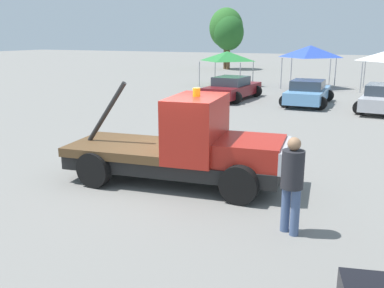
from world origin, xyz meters
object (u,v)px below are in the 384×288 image
Objects in this scene: parked_car_skyblue at (308,93)px; tree_right at (226,28)px; person_near_truck at (292,179)px; parked_car_silver at (384,98)px; tree_center at (229,33)px; canopy_tent_blue at (310,51)px; canopy_tent_green at (227,56)px; parked_car_maroon at (232,88)px; tow_truck at (187,147)px.

parked_car_skyblue is 0.69× the size of tree_right.
person_near_truck is 0.28× the size of tree_right.
tree_center is at bearing 39.97° from parked_car_silver.
parked_car_skyblue is 8.29m from canopy_tent_blue.
canopy_tent_blue is at bearing -50.90° from tree_center.
canopy_tent_green is (-10.90, 7.43, 1.50)m from parked_car_silver.
parked_car_maroon is at bearing -128.69° from person_near_truck.
tree_right is at bearing -129.70° from person_near_truck.
person_near_truck reaches higher than parked_car_silver.
parked_car_skyblue is at bearing -60.16° from tree_center.
tree_center is at bearing 28.88° from parked_car_skyblue.
person_near_truck reaches higher than parked_car_maroon.
canopy_tent_blue is (3.03, 7.77, 1.89)m from parked_car_maroon.
tow_truck is 1.17× the size of parked_car_maroon.
canopy_tent_green is at bearing 26.41° from parked_car_maroon.
parked_car_maroon is 8.15m from parked_car_silver.
person_near_truck is at bearing -67.15° from canopy_tent_green.
canopy_tent_blue is 17.53m from tree_center.
tree_center reaches higher than canopy_tent_blue.
tow_truck is 3.05× the size of person_near_truck.
canopy_tent_blue is at bearing -142.64° from person_near_truck.
parked_car_silver is (3.76, -0.54, 0.00)m from parked_car_skyblue.
parked_car_silver is 1.56× the size of canopy_tent_green.
tree_right is (-11.55, 14.20, 1.87)m from canopy_tent_blue.
person_near_truck is 0.57× the size of canopy_tent_blue.
tree_center is at bearing -130.06° from person_near_truck.
canopy_tent_blue is (-0.82, 22.12, 1.60)m from tow_truck.
tree_center reaches higher than parked_car_silver.
person_near_truck is at bearing -172.17° from parked_car_skyblue.
tow_truck is 38.52m from tree_right.
tree_right reaches higher than parked_car_skyblue.
parked_car_silver is at bearing -91.35° from parked_car_maroon.
tow_truck reaches higher than canopy_tent_green.
canopy_tent_green is 0.97× the size of canopy_tent_blue.
person_near_truck is 24.19m from canopy_tent_blue.
canopy_tent_green reaches higher than parked_car_silver.
parked_car_skyblue is 25.03m from tree_center.
parked_car_skyblue is at bearing -43.97° from canopy_tent_green.
tow_truck is at bearing -71.19° from tree_right.
tree_center reaches higher than person_near_truck.
parked_car_maroon is 1.47× the size of canopy_tent_blue.
canopy_tent_green is at bearing 45.07° from parked_car_skyblue.
tree_center is (-14.80, 37.41, 2.84)m from person_near_truck.
canopy_tent_blue is (-1.32, 7.96, 1.89)m from parked_car_skyblue.
tree_right reaches higher than tree_center.
parked_car_skyblue is at bearing -59.85° from tree_right.
parked_car_silver is at bearing -34.27° from canopy_tent_green.
tow_truck is at bearing -91.92° from person_near_truck.
parked_car_silver is 13.28m from canopy_tent_green.
tree_right is at bearing 129.71° from tree_center.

